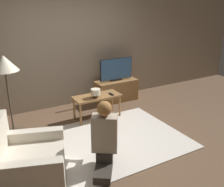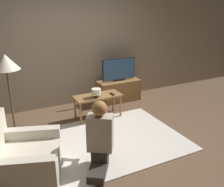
{
  "view_description": "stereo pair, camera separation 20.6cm",
  "coord_description": "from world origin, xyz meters",
  "px_view_note": "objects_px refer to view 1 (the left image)",
  "views": [
    {
      "loc": [
        -1.75,
        -3.16,
        2.14
      ],
      "look_at": [
        0.31,
        0.5,
        0.63
      ],
      "focal_mm": 40.0,
      "sensor_mm": 36.0,
      "label": 1
    },
    {
      "loc": [
        -1.57,
        -3.26,
        2.14
      ],
      "look_at": [
        0.31,
        0.5,
        0.63
      ],
      "focal_mm": 40.0,
      "sensor_mm": 36.0,
      "label": 2
    }
  ],
  "objects_px": {
    "person_kneeling": "(105,136)",
    "coffee_table": "(97,98)",
    "floor_lamp": "(4,67)",
    "tv": "(116,69)",
    "armchair": "(25,164)",
    "table_lamp": "(96,92)"
  },
  "relations": [
    {
      "from": "tv",
      "to": "coffee_table",
      "type": "relative_size",
      "value": 0.89
    },
    {
      "from": "armchair",
      "to": "table_lamp",
      "type": "relative_size",
      "value": 6.2
    },
    {
      "from": "tv",
      "to": "armchair",
      "type": "relative_size",
      "value": 0.73
    },
    {
      "from": "person_kneeling",
      "to": "table_lamp",
      "type": "relative_size",
      "value": 5.37
    },
    {
      "from": "tv",
      "to": "floor_lamp",
      "type": "xyz_separation_m",
      "value": [
        -2.36,
        -0.43,
        0.43
      ]
    },
    {
      "from": "tv",
      "to": "person_kneeling",
      "type": "bearing_deg",
      "value": -123.79
    },
    {
      "from": "coffee_table",
      "to": "armchair",
      "type": "relative_size",
      "value": 0.82
    },
    {
      "from": "tv",
      "to": "floor_lamp",
      "type": "relative_size",
      "value": 0.59
    },
    {
      "from": "floor_lamp",
      "to": "person_kneeling",
      "type": "bearing_deg",
      "value": -61.11
    },
    {
      "from": "tv",
      "to": "floor_lamp",
      "type": "bearing_deg",
      "value": -169.63
    },
    {
      "from": "person_kneeling",
      "to": "coffee_table",
      "type": "bearing_deg",
      "value": -78.73
    },
    {
      "from": "coffee_table",
      "to": "person_kneeling",
      "type": "bearing_deg",
      "value": -112.57
    },
    {
      "from": "tv",
      "to": "person_kneeling",
      "type": "xyz_separation_m",
      "value": [
        -1.42,
        -2.12,
        -0.26
      ]
    },
    {
      "from": "armchair",
      "to": "floor_lamp",
      "type": "bearing_deg",
      "value": 15.8
    },
    {
      "from": "floor_lamp",
      "to": "armchair",
      "type": "bearing_deg",
      "value": -92.88
    },
    {
      "from": "floor_lamp",
      "to": "armchair",
      "type": "relative_size",
      "value": 1.23
    },
    {
      "from": "floor_lamp",
      "to": "table_lamp",
      "type": "bearing_deg",
      "value": -10.93
    },
    {
      "from": "tv",
      "to": "coffee_table",
      "type": "distance_m",
      "value": 1.08
    },
    {
      "from": "floor_lamp",
      "to": "person_kneeling",
      "type": "xyz_separation_m",
      "value": [
        0.93,
        -1.69,
        -0.69
      ]
    },
    {
      "from": "floor_lamp",
      "to": "coffee_table",
      "type": "bearing_deg",
      "value": -7.67
    },
    {
      "from": "coffee_table",
      "to": "tv",
      "type": "bearing_deg",
      "value": 38.5
    },
    {
      "from": "floor_lamp",
      "to": "person_kneeling",
      "type": "height_order",
      "value": "floor_lamp"
    }
  ]
}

